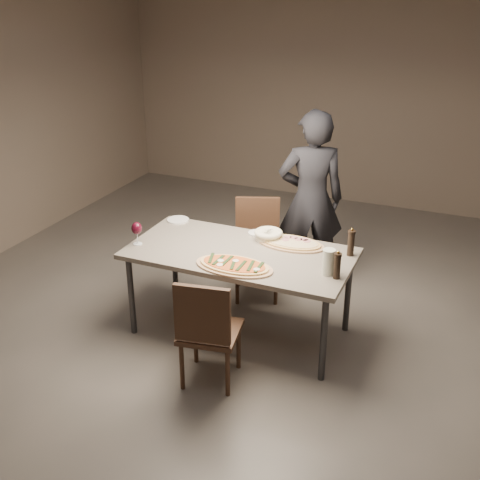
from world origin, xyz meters
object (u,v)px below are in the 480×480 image
at_px(dining_table, 240,258).
at_px(ham_pizza, 291,243).
at_px(bread_basket, 268,234).
at_px(chair_near, 207,328).
at_px(zucchini_pizza, 234,265).
at_px(carafe, 329,262).
at_px(pepper_mill_left, 351,243).
at_px(diner, 311,200).
at_px(chair_far, 257,242).

height_order(dining_table, ham_pizza, ham_pizza).
bearing_deg(ham_pizza, bread_basket, 151.62).
xyz_separation_m(bread_basket, chair_near, (-0.06, -1.06, -0.31)).
relative_size(zucchini_pizza, bread_basket, 2.62).
distance_m(zucchini_pizza, carafe, 0.71).
distance_m(zucchini_pizza, chair_near, 0.55).
bearing_deg(zucchini_pizza, chair_near, -85.30).
bearing_deg(zucchini_pizza, bread_basket, 89.15).
height_order(zucchini_pizza, ham_pizza, zucchini_pizza).
height_order(ham_pizza, pepper_mill_left, pepper_mill_left).
bearing_deg(diner, dining_table, 52.60).
bearing_deg(zucchini_pizza, pepper_mill_left, 41.26).
bearing_deg(chair_near, carafe, 33.82).
bearing_deg(carafe, chair_near, -136.21).
xyz_separation_m(dining_table, chair_far, (-0.13, 0.72, -0.18)).
relative_size(dining_table, ham_pizza, 3.21).
distance_m(carafe, diner, 1.30).
distance_m(dining_table, ham_pizza, 0.44).
xyz_separation_m(bread_basket, carafe, (0.62, -0.40, 0.05)).
bearing_deg(diner, carafe, 88.11).
bearing_deg(ham_pizza, chair_near, -127.80).
bearing_deg(ham_pizza, dining_table, -163.46).
bearing_deg(pepper_mill_left, ham_pizza, 179.40).
distance_m(dining_table, bread_basket, 0.34).
xyz_separation_m(carafe, chair_far, (-0.89, 0.83, -0.34)).
relative_size(zucchini_pizza, chair_near, 0.70).
height_order(pepper_mill_left, diner, diner).
distance_m(pepper_mill_left, chair_far, 1.12).
xyz_separation_m(ham_pizza, diner, (-0.08, 0.82, 0.09)).
relative_size(dining_table, chair_far, 1.98).
bearing_deg(carafe, ham_pizza, 137.43).
xyz_separation_m(zucchini_pizza, pepper_mill_left, (0.76, 0.56, 0.09)).
height_order(bread_basket, chair_far, chair_far).
xyz_separation_m(bread_basket, pepper_mill_left, (0.70, -0.02, 0.06)).
bearing_deg(pepper_mill_left, chair_far, 155.09).
distance_m(bread_basket, diner, 0.81).
relative_size(pepper_mill_left, chair_far, 0.26).
relative_size(zucchini_pizza, carafe, 3.12).
bearing_deg(carafe, diner, 112.63).
relative_size(dining_table, bread_basket, 7.64).
bearing_deg(pepper_mill_left, chair_near, -126.32).
bearing_deg(diner, pepper_mill_left, 100.50).
bearing_deg(chair_far, dining_table, 79.39).
bearing_deg(diner, zucchini_pizza, 58.02).
relative_size(ham_pizza, bread_basket, 2.38).
xyz_separation_m(carafe, chair_near, (-0.69, -0.66, -0.35)).
distance_m(chair_near, chair_far, 1.50).
distance_m(bread_basket, chair_near, 1.10).
bearing_deg(chair_near, pepper_mill_left, 43.70).
relative_size(bread_basket, chair_near, 0.27).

